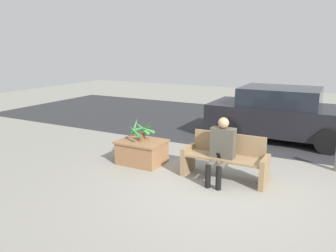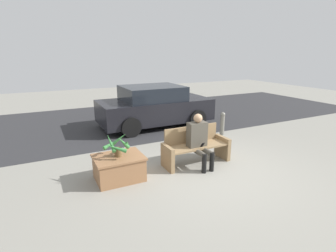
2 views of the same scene
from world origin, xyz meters
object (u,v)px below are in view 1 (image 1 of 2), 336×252
object	(u,v)px
bench	(225,158)
potted_plant	(141,130)
person_seated	(221,147)
planter_box	(142,151)
parked_car	(282,114)

from	to	relation	value
bench	potted_plant	bearing A→B (deg)	-178.67
person_seated	planter_box	xyz separation A→B (m)	(-1.83, 0.15, -0.39)
person_seated	bench	bearing A→B (deg)	81.87
person_seated	planter_box	size ratio (longest dim) A/B	1.23
person_seated	potted_plant	size ratio (longest dim) A/B	2.04
bench	person_seated	xyz separation A→B (m)	(-0.03, -0.18, 0.26)
bench	planter_box	size ratio (longest dim) A/B	1.63
planter_box	parked_car	xyz separation A→B (m)	(2.31, 3.45, 0.43)
person_seated	planter_box	world-z (taller)	person_seated
potted_plant	person_seated	bearing A→B (deg)	-4.36
bench	person_seated	size ratio (longest dim) A/B	1.32
bench	planter_box	distance (m)	1.86
person_seated	planter_box	distance (m)	1.88
planter_box	potted_plant	size ratio (longest dim) A/B	1.65
person_seated	potted_plant	bearing A→B (deg)	175.64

